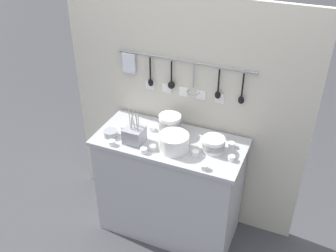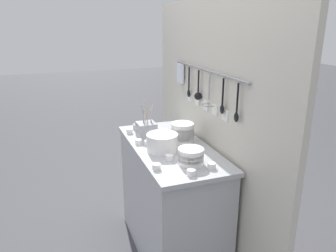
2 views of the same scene
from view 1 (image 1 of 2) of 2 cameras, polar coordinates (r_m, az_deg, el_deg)
ground_plane at (r=3.48m, az=0.21°, el=-14.29°), size 20.00×20.00×0.00m
counter at (r=3.17m, az=0.23°, el=-8.76°), size 1.12×0.52×0.89m
back_wall at (r=3.09m, az=2.35°, el=1.60°), size 1.92×0.11×1.89m
bowl_stack_wide_centre at (r=2.95m, az=0.28°, el=0.32°), size 0.17×0.17×0.14m
bowl_stack_back_corner at (r=2.78m, az=6.62°, el=-2.65°), size 0.16×0.16×0.10m
plate_stack at (r=2.77m, az=0.84°, el=-2.36°), size 0.22×0.22×0.12m
steel_mixing_bowl at (r=2.97m, az=-8.34°, el=-1.03°), size 0.11×0.11×0.04m
cutlery_caddy at (r=2.86m, az=-4.91°, el=-1.26°), size 0.14×0.14×0.28m
cup_edge_far at (r=2.74m, az=4.02°, el=-3.98°), size 0.05×0.05×0.04m
cup_mid_row at (r=2.79m, az=-2.27°, el=-3.14°), size 0.05×0.05×0.04m
cup_centre at (r=2.73m, az=9.18°, el=-4.62°), size 0.05×0.05×0.04m
cup_by_caddy at (r=3.03m, az=-6.52°, el=-0.19°), size 0.05×0.05×0.04m
cup_front_left at (r=2.87m, az=-8.16°, el=-2.40°), size 0.05×0.05×0.04m
cup_back_right at (r=3.00m, az=-2.32°, el=-0.29°), size 0.05×0.05×0.04m
cup_back_left at (r=2.63m, az=5.21°, el=-5.92°), size 0.05×0.05×0.04m
cup_beside_plates at (r=2.77m, az=-3.54°, el=-3.56°), size 0.05×0.05×0.04m
cup_edge_near at (r=2.86m, az=9.17°, el=-2.69°), size 0.05×0.05×0.04m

